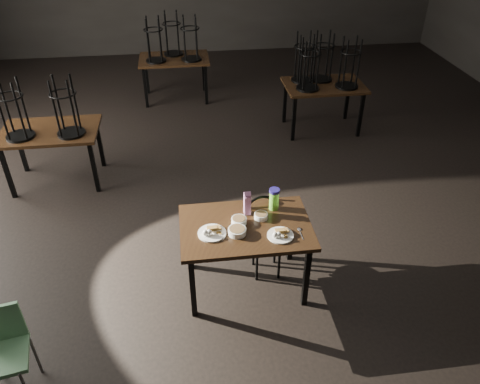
{
  "coord_description": "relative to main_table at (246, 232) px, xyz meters",
  "views": [
    {
      "loc": [
        -0.82,
        -4.73,
        3.41
      ],
      "look_at": [
        -0.33,
        -1.03,
        0.85
      ],
      "focal_mm": 35.0,
      "sensor_mm": 36.0,
      "label": 1
    }
  ],
  "objects": [
    {
      "name": "plate_right",
      "position": [
        0.28,
        -0.19,
        0.1
      ],
      "size": [
        0.24,
        0.24,
        0.08
      ],
      "color": "white",
      "rests_on": "main_table"
    },
    {
      "name": "bg_table_left",
      "position": [
        -2.17,
        2.18,
        0.08
      ],
      "size": [
        1.2,
        0.8,
        1.48
      ],
      "color": "black",
      "rests_on": "ground"
    },
    {
      "name": "school_chair",
      "position": [
        -1.97,
        -0.86,
        -0.19
      ],
      "size": [
        0.43,
        0.43,
        0.79
      ],
      "rotation": [
        0.0,
        0.0,
        0.19
      ],
      "color": "#74B57F",
      "rests_on": "ground"
    },
    {
      "name": "bg_table_right",
      "position": [
        1.64,
        3.26,
        0.13
      ],
      "size": [
        1.2,
        0.8,
        1.48
      ],
      "color": "black",
      "rests_on": "ground"
    },
    {
      "name": "juice_carton",
      "position": [
        0.04,
        0.18,
        0.19
      ],
      "size": [
        0.06,
        0.06,
        0.25
      ],
      "color": "#8C1972",
      "rests_on": "main_table"
    },
    {
      "name": "bentwood_chair",
      "position": [
        0.21,
        0.22,
        -0.17
      ],
      "size": [
        0.44,
        0.44,
        0.84
      ],
      "rotation": [
        0.0,
        0.0,
        0.38
      ],
      "color": "black",
      "rests_on": "ground"
    },
    {
      "name": "main_table",
      "position": [
        0.0,
        0.0,
        0.0
      ],
      "size": [
        1.2,
        0.8,
        0.75
      ],
      "color": "black",
      "rests_on": "ground"
    },
    {
      "name": "plate_left",
      "position": [
        -0.32,
        -0.08,
        0.1
      ],
      "size": [
        0.25,
        0.25,
        0.08
      ],
      "color": "white",
      "rests_on": "main_table"
    },
    {
      "name": "bowl_big",
      "position": [
        -0.09,
        -0.1,
        0.11
      ],
      "size": [
        0.16,
        0.16,
        0.06
      ],
      "color": "white",
      "rests_on": "main_table"
    },
    {
      "name": "room",
      "position": [
        0.27,
        1.43,
        1.66
      ],
      "size": [
        12.0,
        12.04,
        3.22
      ],
      "color": "black",
      "rests_on": "ground"
    },
    {
      "name": "bowl_far",
      "position": [
        0.16,
        0.09,
        0.11
      ],
      "size": [
        0.13,
        0.13,
        0.05
      ],
      "color": "white",
      "rests_on": "main_table"
    },
    {
      "name": "bowl_near",
      "position": [
        -0.06,
        0.04,
        0.11
      ],
      "size": [
        0.14,
        0.14,
        0.06
      ],
      "color": "white",
      "rests_on": "main_table"
    },
    {
      "name": "bg_table_far",
      "position": [
        -0.58,
        4.77,
        0.11
      ],
      "size": [
        1.2,
        0.8,
        1.48
      ],
      "color": "black",
      "rests_on": "ground"
    },
    {
      "name": "spoon",
      "position": [
        0.47,
        -0.13,
        0.08
      ],
      "size": [
        0.04,
        0.17,
        0.01
      ],
      "color": "silver",
      "rests_on": "main_table"
    },
    {
      "name": "water_bottle",
      "position": [
        0.3,
        0.23,
        0.19
      ],
      "size": [
        0.11,
        0.11,
        0.22
      ],
      "color": "#86F147",
      "rests_on": "main_table"
    }
  ]
}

